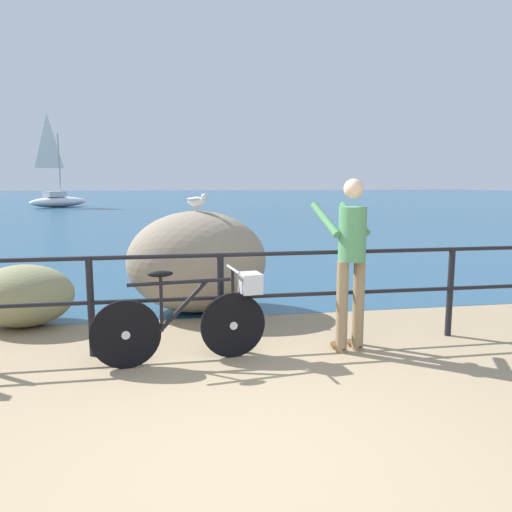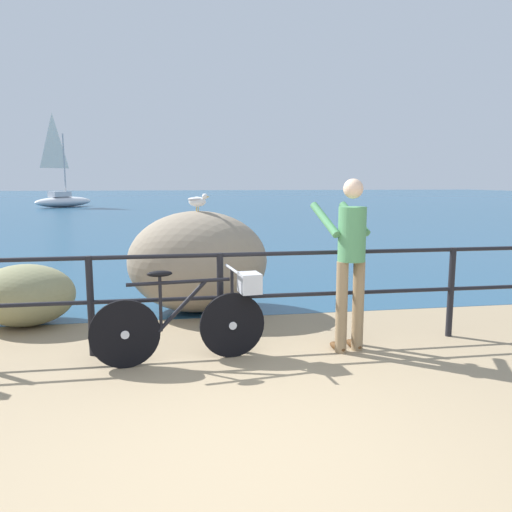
{
  "view_description": "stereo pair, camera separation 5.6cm",
  "coord_description": "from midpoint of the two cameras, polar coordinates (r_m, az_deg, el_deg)",
  "views": [
    {
      "loc": [
        -0.51,
        -2.91,
        1.76
      ],
      "look_at": [
        0.44,
        2.57,
        0.92
      ],
      "focal_mm": 35.03,
      "sensor_mm": 36.0,
      "label": 1
    },
    {
      "loc": [
        -0.45,
        -2.92,
        1.76
      ],
      "look_at": [
        0.44,
        2.57,
        0.92
      ],
      "focal_mm": 35.03,
      "sensor_mm": 36.0,
      "label": 2
    }
  ],
  "objects": [
    {
      "name": "ground_plane",
      "position": [
        22.99,
        -8.64,
        3.96
      ],
      "size": [
        120.0,
        120.0,
        0.1
      ],
      "primitive_type": "cube",
      "color": "#937F60"
    },
    {
      "name": "sea_surface",
      "position": [
        51.32,
        -9.36,
        6.5
      ],
      "size": [
        120.0,
        90.0,
        0.01
      ],
      "primitive_type": "cube",
      "color": "navy",
      "rests_on": "ground_plane"
    },
    {
      "name": "promenade_railing",
      "position": [
        5.22,
        -4.37,
        -3.88
      ],
      "size": [
        7.9,
        0.07,
        1.02
      ],
      "color": "black",
      "rests_on": "ground_plane"
    },
    {
      "name": "bicycle",
      "position": [
        4.92,
        -7.18,
        -6.71
      ],
      "size": [
        1.69,
        0.48,
        0.92
      ],
      "rotation": [
        0.0,
        0.0,
        0.13
      ],
      "color": "black",
      "rests_on": "ground_plane"
    },
    {
      "name": "person_at_railing",
      "position": [
        5.18,
        10.43,
        -0.06
      ],
      "size": [
        0.55,
        0.67,
        1.78
      ],
      "rotation": [
        0.0,
        0.0,
        1.8
      ],
      "color": "#8C7251",
      "rests_on": "ground_plane"
    },
    {
      "name": "breakwater_boulder_main",
      "position": [
        6.77,
        -6.99,
        -0.64
      ],
      "size": [
        1.87,
        1.47,
        1.36
      ],
      "color": "gray",
      "rests_on": "ground"
    },
    {
      "name": "breakwater_boulder_left",
      "position": [
        6.71,
        -25.2,
        -4.12
      ],
      "size": [
        1.18,
        0.98,
        0.75
      ],
      "color": "gray",
      "rests_on": "ground"
    },
    {
      "name": "seagull",
      "position": [
        6.65,
        -7.05,
        6.3
      ],
      "size": [
        0.32,
        0.25,
        0.23
      ],
      "rotation": [
        0.0,
        0.0,
        5.67
      ],
      "color": "gold",
      "rests_on": "breakwater_boulder_main"
    },
    {
      "name": "sailboat",
      "position": [
        36.37,
        -21.74,
        6.31
      ],
      "size": [
        3.85,
        4.19,
        6.16
      ],
      "rotation": [
        0.0,
        0.0,
        0.86
      ],
      "color": "white",
      "rests_on": "sea_surface"
    }
  ]
}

